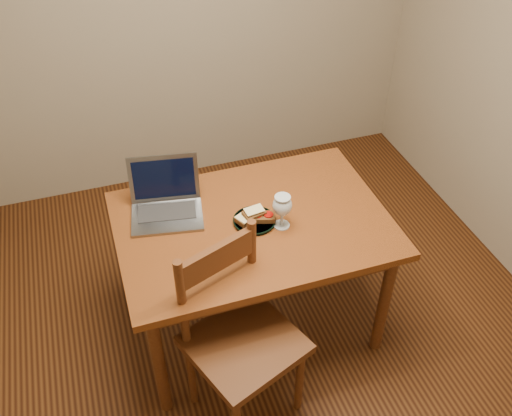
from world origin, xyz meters
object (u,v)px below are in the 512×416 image
object	(u,v)px
milk_glass	(282,211)
laptop	(166,199)
plate	(254,221)
table	(253,235)
chair	(240,332)

from	to	relation	value
milk_glass	laptop	size ratio (longest dim) A/B	0.46
plate	milk_glass	size ratio (longest dim) A/B	1.15
table	laptop	distance (m)	0.46
table	milk_glass	distance (m)	0.22
plate	milk_glass	world-z (taller)	milk_glass
laptop	milk_glass	bearing A→B (deg)	-21.01
chair	laptop	size ratio (longest dim) A/B	1.51
chair	plate	xyz separation A→B (m)	(0.21, 0.44, 0.22)
milk_glass	laptop	xyz separation A→B (m)	(-0.49, 0.30, -0.02)
chair	laptop	xyz separation A→B (m)	(-0.17, 0.68, 0.27)
table	chair	distance (m)	0.51
plate	laptop	distance (m)	0.45
chair	plate	world-z (taller)	chair
table	plate	xyz separation A→B (m)	(0.01, -0.01, 0.09)
chair	milk_glass	bearing A→B (deg)	28.42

